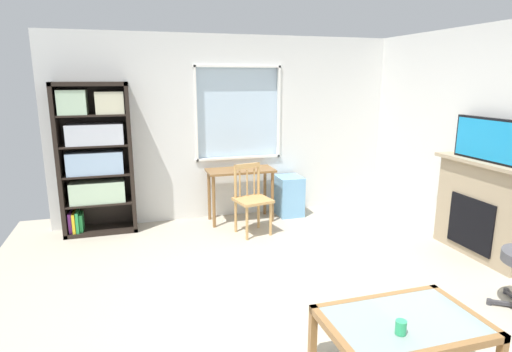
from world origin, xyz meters
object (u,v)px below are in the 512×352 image
(wooden_chair, at_px, (252,198))
(plastic_drawer_unit, at_px, (289,196))
(tv, at_px, (486,140))
(sippy_cup, at_px, (401,327))
(bookshelf, at_px, (95,154))
(fireplace, at_px, (479,209))
(desk_under_window, at_px, (240,178))
(coffee_table, at_px, (403,327))

(wooden_chair, distance_m, plastic_drawer_unit, 0.94)
(plastic_drawer_unit, xyz_separation_m, tv, (1.47, -1.99, 1.04))
(plastic_drawer_unit, height_order, sippy_cup, plastic_drawer_unit)
(bookshelf, bearing_deg, wooden_chair, -18.23)
(bookshelf, distance_m, sippy_cup, 4.18)
(sippy_cup, bearing_deg, tv, 37.07)
(plastic_drawer_unit, relative_size, fireplace, 0.47)
(bookshelf, xyz_separation_m, fireplace, (4.11, -2.05, -0.48))
(desk_under_window, bearing_deg, wooden_chair, -88.56)
(coffee_table, relative_size, sippy_cup, 11.77)
(plastic_drawer_unit, distance_m, fireplace, 2.50)
(bookshelf, xyz_separation_m, sippy_cup, (1.99, -3.64, -0.58))
(tv, distance_m, sippy_cup, 2.78)
(wooden_chair, bearing_deg, tv, -32.86)
(wooden_chair, relative_size, plastic_drawer_unit, 1.56)
(wooden_chair, bearing_deg, coffee_table, -85.65)
(desk_under_window, relative_size, sippy_cup, 10.32)
(fireplace, relative_size, coffee_table, 1.17)
(desk_under_window, xyz_separation_m, tv, (2.22, -1.94, 0.72))
(bookshelf, xyz_separation_m, tv, (4.09, -2.05, 0.30))
(bookshelf, height_order, desk_under_window, bookshelf)
(wooden_chair, relative_size, fireplace, 0.73)
(bookshelf, relative_size, desk_under_window, 2.08)
(plastic_drawer_unit, bearing_deg, wooden_chair, -142.43)
(desk_under_window, height_order, tv, tv)
(desk_under_window, xyz_separation_m, coffee_table, (0.23, -3.40, -0.25))
(fireplace, xyz_separation_m, tv, (-0.02, 0.00, 0.78))
(coffee_table, bearing_deg, desk_under_window, 93.91)
(wooden_chair, bearing_deg, desk_under_window, 91.44)
(fireplace, distance_m, tv, 0.78)
(fireplace, bearing_deg, coffee_table, -143.95)
(bookshelf, relative_size, coffee_table, 1.82)
(fireplace, bearing_deg, sippy_cup, -143.16)
(coffee_table, bearing_deg, wooden_chair, 94.35)
(bookshelf, distance_m, desk_under_window, 1.92)
(bookshelf, xyz_separation_m, desk_under_window, (1.87, -0.11, -0.42))
(wooden_chair, bearing_deg, fireplace, -32.65)
(tv, xyz_separation_m, sippy_cup, (-2.10, -1.59, -0.88))
(wooden_chair, bearing_deg, bookshelf, 161.77)
(desk_under_window, distance_m, tv, 3.03)
(desk_under_window, bearing_deg, coffee_table, -86.09)
(sippy_cup, bearing_deg, wooden_chair, 91.90)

